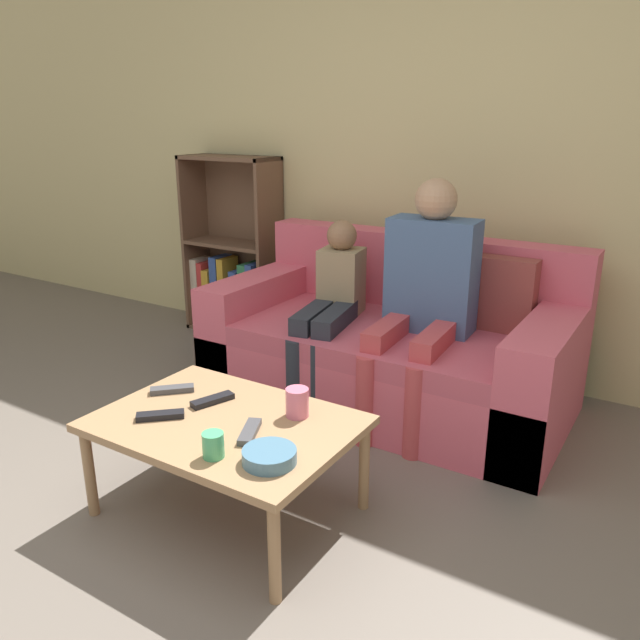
{
  "coord_description": "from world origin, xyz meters",
  "views": [
    {
      "loc": [
        1.33,
        -0.81,
        1.43
      ],
      "look_at": [
        0.01,
        1.32,
        0.61
      ],
      "focal_mm": 35.0,
      "sensor_mm": 36.0,
      "label": 1
    }
  ],
  "objects_px": {
    "bookshelf": "(234,269)",
    "coffee_table": "(226,429)",
    "tv_remote_1": "(213,400)",
    "tv_remote_0": "(160,415)",
    "person_adult": "(426,286)",
    "cup_far": "(213,445)",
    "couch": "(392,349)",
    "tv_remote_3": "(172,389)",
    "snack_bowl": "(269,456)",
    "cup_near": "(297,402)",
    "person_child": "(331,304)",
    "tv_remote_2": "(250,432)"
  },
  "relations": [
    {
      "from": "bookshelf",
      "to": "coffee_table",
      "type": "height_order",
      "value": "bookshelf"
    },
    {
      "from": "tv_remote_1",
      "to": "bookshelf",
      "type": "bearing_deg",
      "value": 146.35
    },
    {
      "from": "tv_remote_0",
      "to": "coffee_table",
      "type": "bearing_deg",
      "value": 75.71
    },
    {
      "from": "person_adult",
      "to": "cup_far",
      "type": "xyz_separation_m",
      "value": [
        -0.15,
        -1.35,
        -0.24
      ]
    },
    {
      "from": "couch",
      "to": "tv_remote_1",
      "type": "height_order",
      "value": "couch"
    },
    {
      "from": "cup_far",
      "to": "tv_remote_3",
      "type": "distance_m",
      "value": 0.55
    },
    {
      "from": "person_adult",
      "to": "snack_bowl",
      "type": "height_order",
      "value": "person_adult"
    },
    {
      "from": "person_adult",
      "to": "couch",
      "type": "bearing_deg",
      "value": 155.48
    },
    {
      "from": "couch",
      "to": "tv_remote_3",
      "type": "relative_size",
      "value": 11.61
    },
    {
      "from": "coffee_table",
      "to": "cup_near",
      "type": "height_order",
      "value": "cup_near"
    },
    {
      "from": "snack_bowl",
      "to": "tv_remote_1",
      "type": "bearing_deg",
      "value": 152.13
    },
    {
      "from": "cup_near",
      "to": "tv_remote_0",
      "type": "relative_size",
      "value": 0.68
    },
    {
      "from": "couch",
      "to": "tv_remote_0",
      "type": "bearing_deg",
      "value": -102.45
    },
    {
      "from": "coffee_table",
      "to": "person_child",
      "type": "relative_size",
      "value": 1.0
    },
    {
      "from": "couch",
      "to": "person_child",
      "type": "height_order",
      "value": "person_child"
    },
    {
      "from": "coffee_table",
      "to": "cup_near",
      "type": "distance_m",
      "value": 0.28
    },
    {
      "from": "coffee_table",
      "to": "couch",
      "type": "bearing_deg",
      "value": 86.04
    },
    {
      "from": "person_adult",
      "to": "person_child",
      "type": "xyz_separation_m",
      "value": [
        -0.48,
        -0.07,
        -0.15
      ]
    },
    {
      "from": "person_adult",
      "to": "cup_far",
      "type": "bearing_deg",
      "value": -99.67
    },
    {
      "from": "tv_remote_0",
      "to": "snack_bowl",
      "type": "height_order",
      "value": "snack_bowl"
    },
    {
      "from": "cup_far",
      "to": "snack_bowl",
      "type": "relative_size",
      "value": 0.49
    },
    {
      "from": "couch",
      "to": "snack_bowl",
      "type": "height_order",
      "value": "couch"
    },
    {
      "from": "couch",
      "to": "bookshelf",
      "type": "height_order",
      "value": "bookshelf"
    },
    {
      "from": "cup_near",
      "to": "cup_far",
      "type": "height_order",
      "value": "cup_near"
    },
    {
      "from": "person_adult",
      "to": "snack_bowl",
      "type": "bearing_deg",
      "value": -92.32
    },
    {
      "from": "coffee_table",
      "to": "person_adult",
      "type": "distance_m",
      "value": 1.22
    },
    {
      "from": "bookshelf",
      "to": "tv_remote_0",
      "type": "bearing_deg",
      "value": -57.95
    },
    {
      "from": "coffee_table",
      "to": "bookshelf",
      "type": "bearing_deg",
      "value": 128.48
    },
    {
      "from": "person_adult",
      "to": "cup_near",
      "type": "bearing_deg",
      "value": -98.19
    },
    {
      "from": "person_child",
      "to": "cup_far",
      "type": "relative_size",
      "value": 10.79
    },
    {
      "from": "bookshelf",
      "to": "tv_remote_1",
      "type": "height_order",
      "value": "bookshelf"
    },
    {
      "from": "bookshelf",
      "to": "person_child",
      "type": "distance_m",
      "value": 1.28
    },
    {
      "from": "person_adult",
      "to": "person_child",
      "type": "relative_size",
      "value": 1.26
    },
    {
      "from": "coffee_table",
      "to": "person_adult",
      "type": "bearing_deg",
      "value": 75.91
    },
    {
      "from": "cup_far",
      "to": "tv_remote_1",
      "type": "relative_size",
      "value": 0.48
    },
    {
      "from": "tv_remote_2",
      "to": "snack_bowl",
      "type": "relative_size",
      "value": 1.0
    },
    {
      "from": "bookshelf",
      "to": "snack_bowl",
      "type": "xyz_separation_m",
      "value": [
        1.63,
        -1.81,
        -0.03
      ]
    },
    {
      "from": "coffee_table",
      "to": "tv_remote_1",
      "type": "relative_size",
      "value": 5.23
    },
    {
      "from": "person_adult",
      "to": "tv_remote_0",
      "type": "distance_m",
      "value": 1.37
    },
    {
      "from": "tv_remote_1",
      "to": "snack_bowl",
      "type": "distance_m",
      "value": 0.5
    },
    {
      "from": "tv_remote_1",
      "to": "snack_bowl",
      "type": "height_order",
      "value": "snack_bowl"
    },
    {
      "from": "snack_bowl",
      "to": "coffee_table",
      "type": "bearing_deg",
      "value": 154.2
    },
    {
      "from": "couch",
      "to": "tv_remote_2",
      "type": "relative_size",
      "value": 10.27
    },
    {
      "from": "tv_remote_1",
      "to": "tv_remote_3",
      "type": "height_order",
      "value": "same"
    },
    {
      "from": "tv_remote_2",
      "to": "tv_remote_3",
      "type": "xyz_separation_m",
      "value": [
        -0.48,
        0.11,
        0.0
      ]
    },
    {
      "from": "person_child",
      "to": "tv_remote_2",
      "type": "xyz_separation_m",
      "value": [
        0.34,
        -1.11,
        -0.12
      ]
    },
    {
      "from": "cup_near",
      "to": "tv_remote_3",
      "type": "height_order",
      "value": "cup_near"
    },
    {
      "from": "cup_near",
      "to": "tv_remote_2",
      "type": "height_order",
      "value": "cup_near"
    },
    {
      "from": "bookshelf",
      "to": "person_adult",
      "type": "bearing_deg",
      "value": -18.13
    },
    {
      "from": "person_adult",
      "to": "tv_remote_1",
      "type": "height_order",
      "value": "person_adult"
    }
  ]
}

